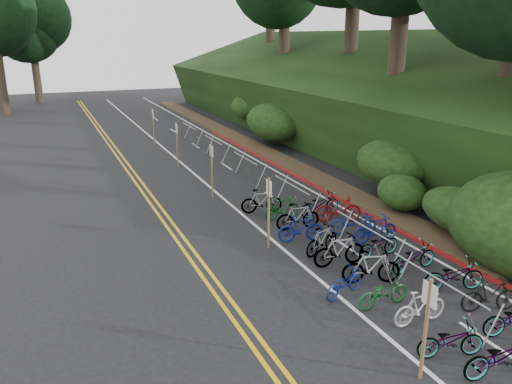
% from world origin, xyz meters
% --- Properties ---
extents(ground, '(120.00, 120.00, 0.00)m').
position_xyz_m(ground, '(0.00, 0.00, 0.00)').
color(ground, black).
rests_on(ground, ground).
extents(road_markings, '(7.47, 80.00, 0.01)m').
position_xyz_m(road_markings, '(0.63, 10.10, 0.00)').
color(road_markings, gold).
rests_on(road_markings, ground).
extents(red_curb, '(0.25, 28.00, 0.10)m').
position_xyz_m(red_curb, '(5.70, 12.00, 0.05)').
color(red_curb, maroon).
rests_on(red_curb, ground).
extents(embankment, '(14.30, 48.14, 9.11)m').
position_xyz_m(embankment, '(12.96, 19.04, 2.57)').
color(embankment, black).
rests_on(embankment, ground).
extents(bike_rack_front, '(1.10, 3.35, 1.09)m').
position_xyz_m(bike_rack_front, '(2.70, -0.68, 0.82)').
color(bike_rack_front, '#959699').
rests_on(bike_rack_front, ground).
extents(bike_racks_rest, '(1.14, 23.00, 1.17)m').
position_xyz_m(bike_racks_rest, '(3.00, 13.00, 0.85)').
color(bike_racks_rest, '#959699').
rests_on(bike_racks_rest, ground).
extents(signpost_near, '(0.08, 0.40, 2.34)m').
position_xyz_m(signpost_near, '(0.70, -2.50, 1.34)').
color(signpost_near, brown).
rests_on(signpost_near, ground).
extents(signposts_rest, '(0.08, 18.40, 2.50)m').
position_xyz_m(signposts_rest, '(0.60, 14.00, 1.43)').
color(signposts_rest, brown).
rests_on(signposts_rest, ground).
extents(bike_front, '(0.96, 1.57, 0.78)m').
position_xyz_m(bike_front, '(1.14, 1.15, 0.39)').
color(bike_front, navy).
rests_on(bike_front, ground).
extents(bike_valet, '(3.37, 13.24, 1.08)m').
position_xyz_m(bike_valet, '(3.04, 2.37, 0.48)').
color(bike_valet, slate).
rests_on(bike_valet, ground).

